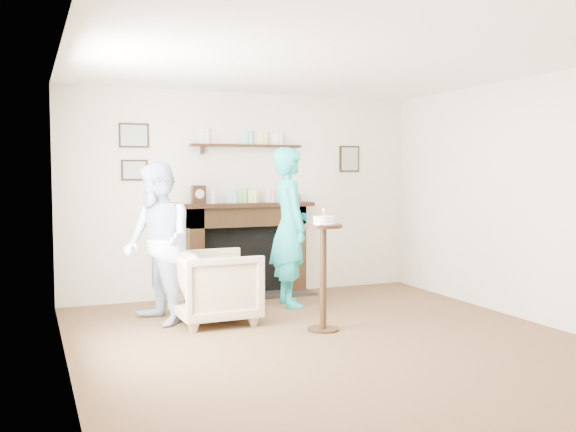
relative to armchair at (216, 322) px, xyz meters
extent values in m
plane|color=brown|center=(0.76, -1.18, 0.00)|extent=(5.00, 5.00, 0.00)
cube|color=silver|center=(0.76, 1.32, 1.25)|extent=(4.50, 0.04, 2.50)
cube|color=silver|center=(-1.49, -1.18, 1.25)|extent=(0.04, 5.00, 2.50)
cube|color=silver|center=(3.01, -1.18, 1.25)|extent=(0.04, 5.00, 2.50)
cube|color=white|center=(0.76, -1.18, 2.50)|extent=(4.50, 5.00, 0.04)
cube|color=black|center=(0.10, 1.22, 0.55)|extent=(0.18, 0.20, 1.10)
cube|color=black|center=(1.42, 1.22, 0.55)|extent=(0.18, 0.20, 1.10)
cube|color=black|center=(0.76, 1.22, 0.98)|extent=(1.50, 0.20, 0.24)
cube|color=black|center=(0.76, 1.29, 0.43)|extent=(1.14, 0.06, 0.86)
cube|color=#2A2825|center=(0.76, 1.10, 0.01)|extent=(1.60, 0.44, 0.03)
cube|color=black|center=(0.76, 1.19, 1.12)|extent=(1.68, 0.26, 0.05)
cube|color=black|center=(0.76, 1.25, 1.85)|extent=(1.40, 0.15, 0.03)
cube|color=black|center=(-0.59, 1.31, 1.95)|extent=(0.34, 0.03, 0.28)
cube|color=black|center=(-0.59, 1.31, 1.55)|extent=(0.30, 0.03, 0.24)
cube|color=black|center=(2.21, 1.31, 1.70)|extent=(0.28, 0.03, 0.34)
cube|color=black|center=(0.14, 1.19, 1.26)|extent=(0.16, 0.09, 0.22)
cylinder|color=beige|center=(0.14, 1.15, 1.27)|extent=(0.11, 0.01, 0.11)
sphere|color=#2E8C33|center=(1.40, 1.19, 1.21)|extent=(0.12, 0.12, 0.12)
imported|color=tan|center=(0.00, 0.00, 0.00)|extent=(0.83, 0.80, 0.74)
imported|color=#ADBDD8|center=(-0.55, 0.16, 0.00)|extent=(0.81, 0.93, 1.63)
imported|color=teal|center=(1.00, 0.47, 0.00)|extent=(0.49, 0.70, 1.81)
cylinder|color=black|center=(0.87, -0.72, 0.01)|extent=(0.30, 0.30, 0.02)
cylinder|color=black|center=(0.87, -0.72, 0.51)|extent=(0.07, 0.07, 0.98)
cylinder|color=black|center=(0.87, -0.72, 1.01)|extent=(0.37, 0.37, 0.03)
cylinder|color=silver|center=(0.87, -0.72, 1.03)|extent=(0.25, 0.25, 0.01)
cylinder|color=white|center=(0.87, -0.72, 1.07)|extent=(0.20, 0.20, 0.07)
cylinder|color=#FEDDA0|center=(0.87, -0.72, 1.14)|extent=(0.01, 0.01, 0.05)
sphere|color=orange|center=(0.87, -0.72, 1.17)|extent=(0.02, 0.02, 0.02)
camera|label=1|loc=(-1.76, -6.25, 1.54)|focal=40.00mm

